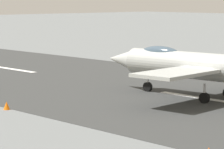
{
  "coord_description": "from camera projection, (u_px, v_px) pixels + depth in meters",
  "views": [
    {
      "loc": [
        -28.19,
        35.52,
        7.48
      ],
      "look_at": [
        2.63,
        7.13,
        2.2
      ],
      "focal_mm": 98.37,
      "sensor_mm": 36.0,
      "label": 1
    }
  ],
  "objects": [
    {
      "name": "ground_plane",
      "position": [
        207.0,
        99.0,
        45.38
      ],
      "size": [
        400.0,
        400.0,
        0.0
      ],
      "primitive_type": "plane",
      "color": "slate"
    },
    {
      "name": "runway_strip",
      "position": [
        207.0,
        99.0,
        45.37
      ],
      "size": [
        240.0,
        26.0,
        0.02
      ],
      "color": "#343534",
      "rests_on": "ground"
    },
    {
      "name": "fighter_jet",
      "position": [
        196.0,
        65.0,
        45.69
      ],
      "size": [
        16.49,
        14.29,
        5.68
      ],
      "color": "#AAADA8",
      "rests_on": "ground"
    },
    {
      "name": "marker_cone_mid",
      "position": [
        7.0,
        106.0,
        41.07
      ],
      "size": [
        0.44,
        0.44,
        0.55
      ],
      "primitive_type": "cone",
      "color": "orange",
      "rests_on": "ground"
    }
  ]
}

